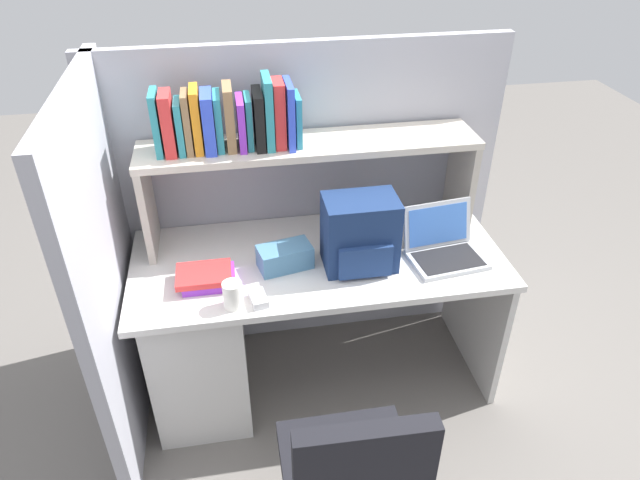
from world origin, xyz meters
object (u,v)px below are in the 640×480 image
(paper_cup, at_px, (233,295))
(tissue_box, at_px, (285,257))
(laptop, at_px, (444,247))
(computer_mouse, at_px, (258,299))
(backpack, at_px, (360,234))

(paper_cup, distance_m, tissue_box, 0.32)
(laptop, relative_size, paper_cup, 3.08)
(computer_mouse, distance_m, paper_cup, 0.10)
(laptop, height_order, paper_cup, laptop)
(computer_mouse, xyz_separation_m, paper_cup, (-0.10, -0.01, 0.04))
(computer_mouse, bearing_deg, tissue_box, 49.00)
(computer_mouse, bearing_deg, laptop, 2.41)
(computer_mouse, bearing_deg, paper_cup, 175.34)
(laptop, bearing_deg, tissue_box, 176.49)
(laptop, bearing_deg, computer_mouse, -168.05)
(paper_cup, bearing_deg, laptop, 11.22)
(paper_cup, bearing_deg, tissue_box, 44.41)
(backpack, relative_size, paper_cup, 2.85)
(paper_cup, bearing_deg, backpack, 18.94)
(backpack, bearing_deg, paper_cup, -161.06)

